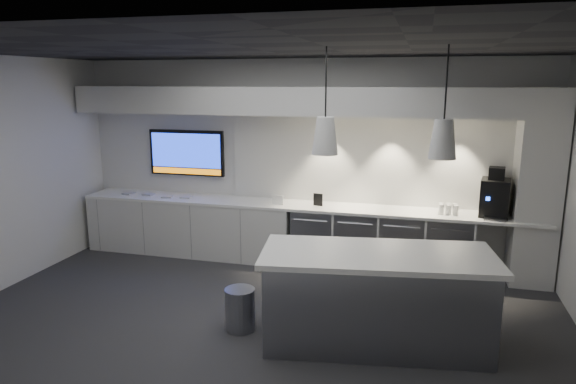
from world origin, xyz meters
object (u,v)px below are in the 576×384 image
(wall_tv, at_px, (187,153))
(island, at_px, (376,298))
(bin, at_px, (240,309))
(coffee_machine, at_px, (495,196))

(wall_tv, bearing_deg, island, -36.94)
(wall_tv, bearing_deg, bin, -54.51)
(island, relative_size, coffee_machine, 3.70)
(wall_tv, xyz_separation_m, island, (3.25, -2.44, -1.06))
(island, bearing_deg, coffee_machine, 50.25)
(island, bearing_deg, bin, 174.33)
(bin, bearing_deg, island, 2.60)
(island, distance_m, coffee_machine, 2.66)
(bin, distance_m, coffee_machine, 3.73)
(bin, xyz_separation_m, coffee_machine, (2.81, 2.26, 0.94))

